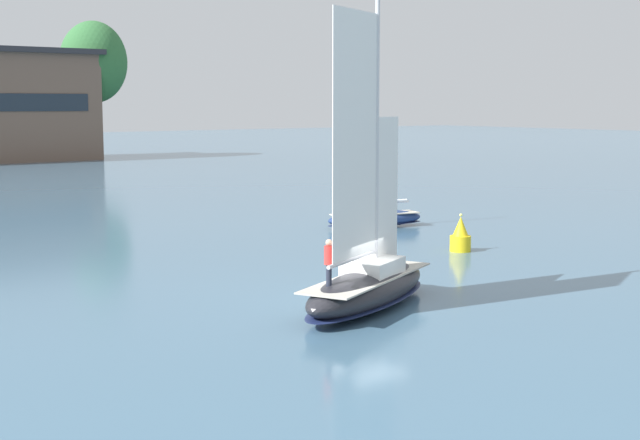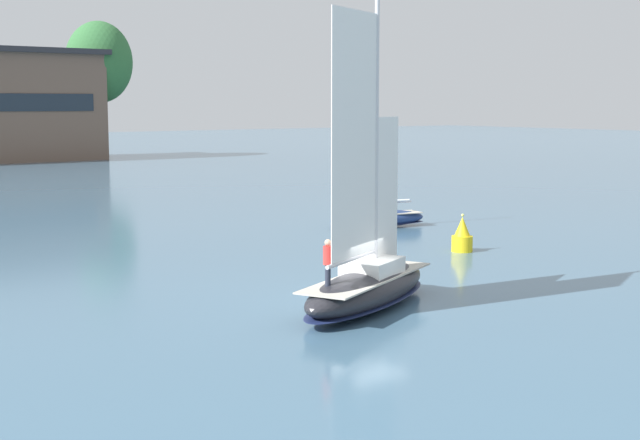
{
  "view_description": "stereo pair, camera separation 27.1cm",
  "coord_description": "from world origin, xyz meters",
  "px_view_note": "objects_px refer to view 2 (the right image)",
  "views": [
    {
      "loc": [
        -20.93,
        -25.2,
        7.63
      ],
      "look_at": [
        0.0,
        3.0,
        3.01
      ],
      "focal_mm": 50.0,
      "sensor_mm": 36.0,
      "label": 1
    },
    {
      "loc": [
        -20.71,
        -25.36,
        7.63
      ],
      "look_at": [
        0.0,
        3.0,
        3.01
      ],
      "focal_mm": 50.0,
      "sensor_mm": 36.0,
      "label": 2
    }
  ],
  "objects_px": {
    "sailboat_moored_mid_channel": "(377,218)",
    "sailboat_main": "(367,283)",
    "channel_buoy": "(462,237)",
    "tree_shore_right": "(99,62)"
  },
  "relations": [
    {
      "from": "sailboat_main",
      "to": "tree_shore_right",
      "type": "bearing_deg",
      "value": 73.2
    },
    {
      "from": "tree_shore_right",
      "to": "sailboat_moored_mid_channel",
      "type": "xyz_separation_m",
      "value": [
        -13.96,
        -77.01,
        -12.62
      ]
    },
    {
      "from": "sailboat_main",
      "to": "sailboat_moored_mid_channel",
      "type": "xyz_separation_m",
      "value": [
        14.29,
        16.56,
        -0.37
      ]
    },
    {
      "from": "sailboat_moored_mid_channel",
      "to": "channel_buoy",
      "type": "distance_m",
      "value": 9.78
    },
    {
      "from": "sailboat_main",
      "to": "channel_buoy",
      "type": "height_order",
      "value": "sailboat_main"
    },
    {
      "from": "sailboat_moored_mid_channel",
      "to": "sailboat_main",
      "type": "bearing_deg",
      "value": -130.78
    },
    {
      "from": "tree_shore_right",
      "to": "sailboat_main",
      "type": "height_order",
      "value": "tree_shore_right"
    },
    {
      "from": "tree_shore_right",
      "to": "sailboat_moored_mid_channel",
      "type": "bearing_deg",
      "value": -100.27
    },
    {
      "from": "sailboat_main",
      "to": "channel_buoy",
      "type": "distance_m",
      "value": 13.96
    },
    {
      "from": "sailboat_main",
      "to": "channel_buoy",
      "type": "xyz_separation_m",
      "value": [
        12.06,
        7.04,
        -0.19
      ]
    }
  ]
}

